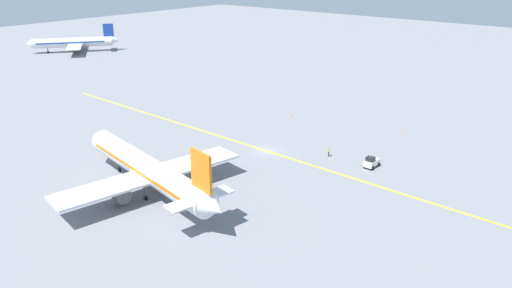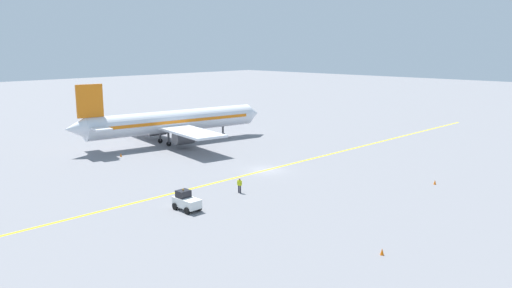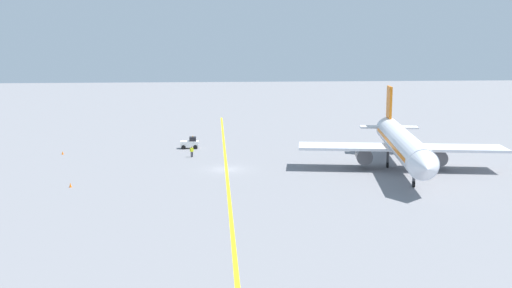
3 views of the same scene
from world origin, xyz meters
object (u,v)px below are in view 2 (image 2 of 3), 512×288
Objects in this scene: airplane_at_gate at (172,122)px; baggage_tug_white at (186,201)px; traffic_cone_by_wingtip at (382,252)px; traffic_cone_mid_apron at (435,182)px; traffic_cone_near_nose at (121,155)px; ground_crew_worker at (240,185)px.

airplane_at_gate reaches higher than baggage_tug_white.
baggage_tug_white is 20.24m from traffic_cone_by_wingtip.
traffic_cone_near_nose is at bearing -156.50° from traffic_cone_mid_apron.
airplane_at_gate is at bearing 102.72° from traffic_cone_near_nose.
traffic_cone_by_wingtip is (5.87, -22.63, 0.00)m from traffic_cone_mid_apron.
ground_crew_worker reaches higher than traffic_cone_by_wingtip.
traffic_cone_mid_apron is at bearing 104.54° from traffic_cone_by_wingtip.
baggage_tug_white is at bearing -18.24° from traffic_cone_near_nose.
ground_crew_worker is (-0.37, 7.87, 0.01)m from baggage_tug_white.
baggage_tug_white is 5.48× the size of traffic_cone_by_wingtip.
airplane_at_gate is at bearing -171.98° from traffic_cone_mid_apron.
airplane_at_gate is 21.08× the size of ground_crew_worker.
ground_crew_worker is 3.05× the size of traffic_cone_near_nose.
traffic_cone_by_wingtip is at bearing -6.17° from traffic_cone_near_nose.
traffic_cone_by_wingtip is (20.26, -4.15, -0.63)m from ground_crew_worker.
traffic_cone_near_nose and traffic_cone_mid_apron have the same top height.
baggage_tug_white reaches higher than traffic_cone_by_wingtip.
traffic_cone_near_nose is at bearing 161.76° from baggage_tug_white.
traffic_cone_by_wingtip is at bearing -11.58° from ground_crew_worker.
ground_crew_worker is 3.05× the size of traffic_cone_mid_apron.
traffic_cone_near_nose is 1.00× the size of traffic_cone_by_wingtip.
traffic_cone_by_wingtip is (46.38, -5.02, 0.00)m from traffic_cone_near_nose.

